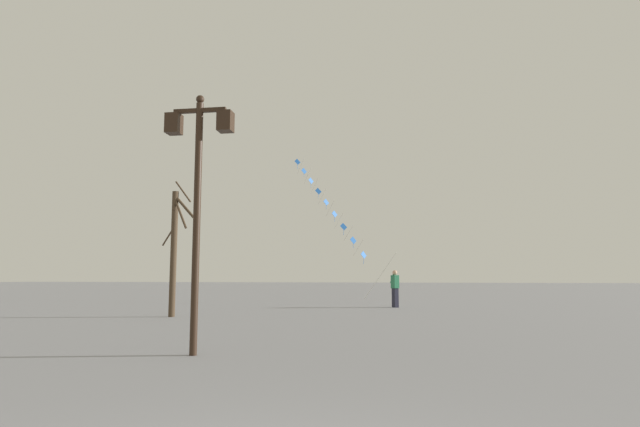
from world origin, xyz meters
The scene contains 5 objects.
ground_plane centered at (0.00, 20.00, 0.00)m, with size 160.00×160.00×0.00m, color gray.
twin_lantern_lamp_post centered at (-3.09, 6.77, 3.47)m, with size 1.35×0.28×5.03m.
kite_train centered at (-3.28, 28.73, 5.40)m, with size 7.17×9.83×9.74m.
kite_flyer centered at (0.53, 21.86, 0.90)m, with size 0.44×0.61×1.71m.
bare_tree centered at (-7.33, 15.16, 2.45)m, with size 1.72×1.72×4.94m.
Camera 1 is at (0.76, -2.68, 1.49)m, focal length 29.14 mm.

